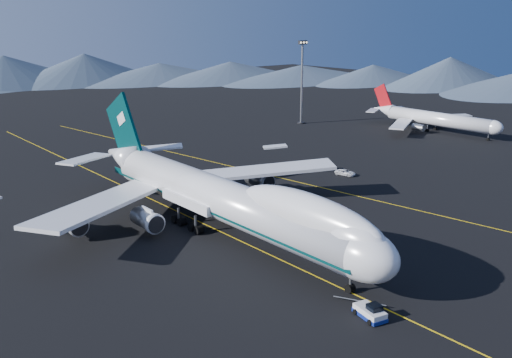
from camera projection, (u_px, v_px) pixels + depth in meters
ground at (223, 233)px, 90.52m from camera, size 500.00×500.00×0.00m
taxiway_line_main at (223, 233)px, 90.52m from camera, size 0.25×220.00×0.01m
taxiway_line_side at (312, 185)px, 116.35m from camera, size 28.08×198.09×0.01m
boeing_747 at (223, 198)px, 88.97m from camera, size 59.62×72.43×19.37m
pushback_tug at (370, 313)px, 64.75m from camera, size 3.01×4.43×1.78m
second_jet at (433, 119)px, 171.44m from camera, size 39.64×44.78×12.74m
service_van at (345, 173)px, 123.73m from camera, size 3.13×4.84×1.24m
floodlight_mast at (302, 82)px, 181.84m from camera, size 3.25×2.44×26.30m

